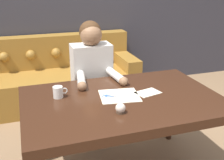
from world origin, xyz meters
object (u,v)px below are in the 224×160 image
(pin_cushion, at_px, (120,108))
(couch, at_px, (59,79))
(dining_table, at_px, (122,106))
(scissors, at_px, (110,96))
(person, at_px, (92,84))
(mug, at_px, (58,92))

(pin_cushion, bearing_deg, couch, 94.51)
(dining_table, xyz_separation_m, scissors, (-0.08, 0.06, 0.07))
(dining_table, bearing_deg, person, 96.20)
(scissors, bearing_deg, couch, 95.88)
(couch, xyz_separation_m, person, (0.19, -1.12, 0.32))
(couch, bearing_deg, pin_cushion, -85.49)
(scissors, distance_m, mug, 0.40)
(person, distance_m, scissors, 0.62)
(dining_table, distance_m, mug, 0.51)
(person, relative_size, pin_cushion, 17.59)
(person, xyz_separation_m, mug, (-0.39, -0.50, 0.17))
(person, relative_size, scissors, 6.29)
(mug, bearing_deg, couch, 82.65)
(scissors, relative_size, mug, 1.77)
(mug, bearing_deg, scissors, -16.09)
(dining_table, distance_m, couch, 1.84)
(mug, bearing_deg, dining_table, -19.71)
(couch, bearing_deg, scissors, -84.12)
(pin_cushion, bearing_deg, dining_table, 66.29)
(scissors, xyz_separation_m, mug, (-0.39, 0.11, 0.04))
(mug, bearing_deg, pin_cushion, -47.03)
(dining_table, distance_m, pin_cushion, 0.27)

